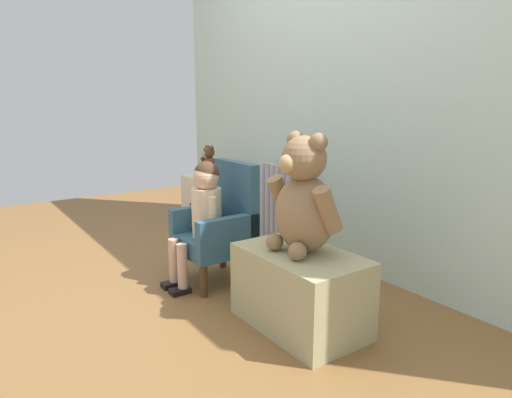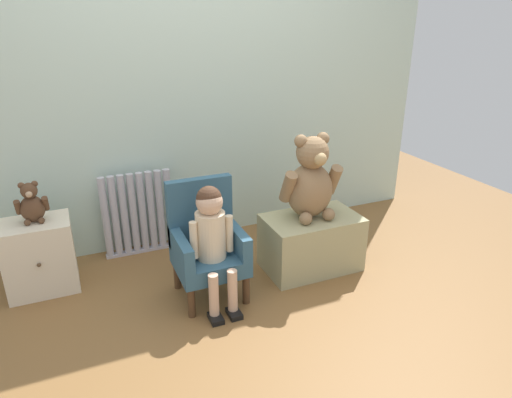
# 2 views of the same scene
# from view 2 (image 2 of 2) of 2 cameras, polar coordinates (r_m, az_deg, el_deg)

# --- Properties ---
(ground_plane) EXTENTS (6.00, 6.00, 0.00)m
(ground_plane) POSITION_cam_2_polar(r_m,az_deg,el_deg) (2.61, 0.05, -15.28)
(ground_plane) COLOR brown
(back_wall) EXTENTS (3.80, 0.05, 2.40)m
(back_wall) POSITION_cam_2_polar(r_m,az_deg,el_deg) (3.24, -8.73, 15.05)
(back_wall) COLOR silver
(back_wall) RESTS_ON ground_plane
(radiator) EXTENTS (0.50, 0.05, 0.59)m
(radiator) POSITION_cam_2_polar(r_m,az_deg,el_deg) (3.28, -14.51, -1.83)
(radiator) COLOR #B5B2BF
(radiator) RESTS_ON ground_plane
(small_dresser) EXTENTS (0.40, 0.31, 0.45)m
(small_dresser) POSITION_cam_2_polar(r_m,az_deg,el_deg) (3.07, -25.40, -6.46)
(small_dresser) COLOR beige
(small_dresser) RESTS_ON ground_plane
(child_armchair) EXTENTS (0.39, 0.38, 0.70)m
(child_armchair) POSITION_cam_2_polar(r_m,az_deg,el_deg) (2.72, -6.18, -5.54)
(child_armchair) COLOR #315971
(child_armchair) RESTS_ON ground_plane
(child_figure) EXTENTS (0.25, 0.35, 0.72)m
(child_figure) POSITION_cam_2_polar(r_m,az_deg,el_deg) (2.56, -5.56, -3.91)
(child_figure) COLOR beige
(child_figure) RESTS_ON ground_plane
(low_bench) EXTENTS (0.62, 0.38, 0.37)m
(low_bench) POSITION_cam_2_polar(r_m,az_deg,el_deg) (3.05, 6.89, -5.42)
(low_bench) COLOR tan
(low_bench) RESTS_ON ground_plane
(large_teddy_bear) EXTENTS (0.40, 0.28, 0.55)m
(large_teddy_bear) POSITION_cam_2_polar(r_m,az_deg,el_deg) (2.89, 6.85, 2.21)
(large_teddy_bear) COLOR #906F4C
(large_teddy_bear) RESTS_ON low_bench
(small_teddy_bear) EXTENTS (0.18, 0.13, 0.25)m
(small_teddy_bear) POSITION_cam_2_polar(r_m,az_deg,el_deg) (2.95, -26.24, -0.60)
(small_teddy_bear) COLOR #523623
(small_teddy_bear) RESTS_ON small_dresser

